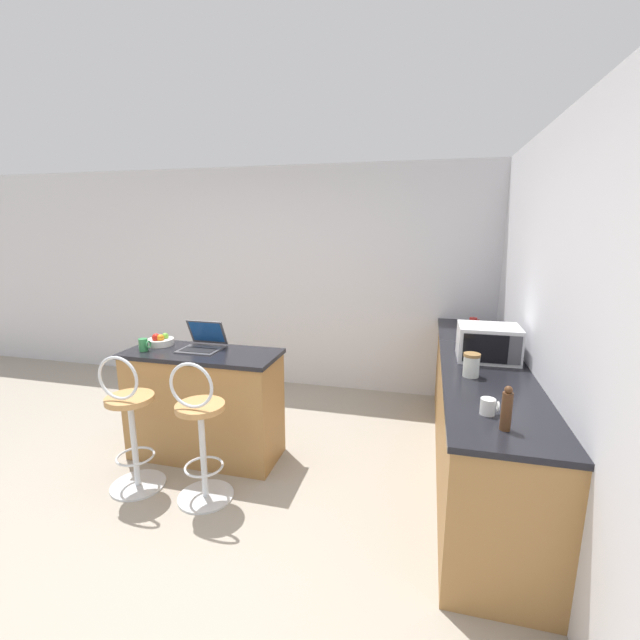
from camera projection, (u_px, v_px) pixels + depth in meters
name	position (u px, v px, depth m)	size (l,w,h in m)	color
ground_plane	(197.00, 500.00, 3.07)	(20.00, 20.00, 0.00)	gray
wall_back	(296.00, 280.00, 5.10)	(12.00, 0.06, 2.60)	silver
wall_right	(576.00, 348.00, 2.24)	(0.06, 12.00, 2.60)	silver
breakfast_bar	(205.00, 404.00, 3.59)	(1.28, 0.53, 0.92)	#9E703D
counter_right	(478.00, 414.00, 3.40)	(0.63, 2.94, 0.92)	#9E703D
bar_stool_near	(131.00, 426.00, 3.12)	(0.40, 0.40, 1.06)	silver
bar_stool_far	(201.00, 435.00, 2.98)	(0.40, 0.40, 1.06)	silver
laptop	(203.00, 342.00, 3.56)	(0.33, 0.31, 0.23)	#47474C
microwave	(488.00, 343.00, 3.26)	(0.45, 0.37, 0.26)	silver
storage_jar	(471.00, 365.00, 2.90)	(0.11, 0.11, 0.16)	silver
fruit_bowl	(160.00, 341.00, 3.67)	(0.22, 0.22, 0.11)	silver
mug_green	(144.00, 345.00, 3.50)	(0.09, 0.07, 0.10)	#338447
mug_white	(488.00, 407.00, 2.32)	(0.10, 0.08, 0.09)	white
pepper_mill	(507.00, 409.00, 2.13)	(0.05, 0.05, 0.23)	#4C2D19
mug_red	(473.00, 322.00, 4.32)	(0.09, 0.08, 0.10)	red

